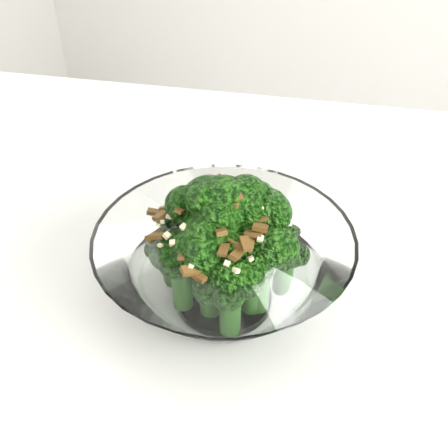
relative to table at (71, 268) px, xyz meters
The scene contains 2 objects.
table is the anchor object (origin of this frame).
broccoli_dish 0.25m from the table, ahead, with size 0.22×0.22×0.14m.
Camera 1 is at (0.32, -0.20, 1.10)m, focal length 40.00 mm.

